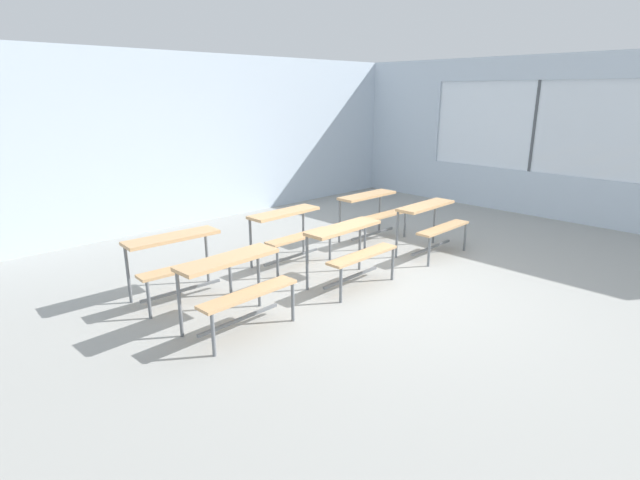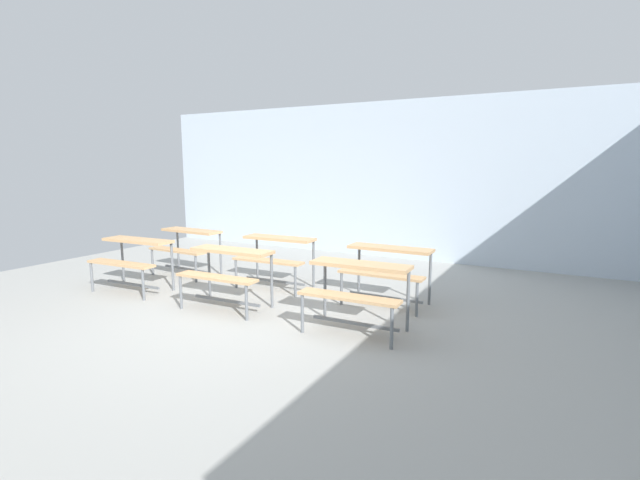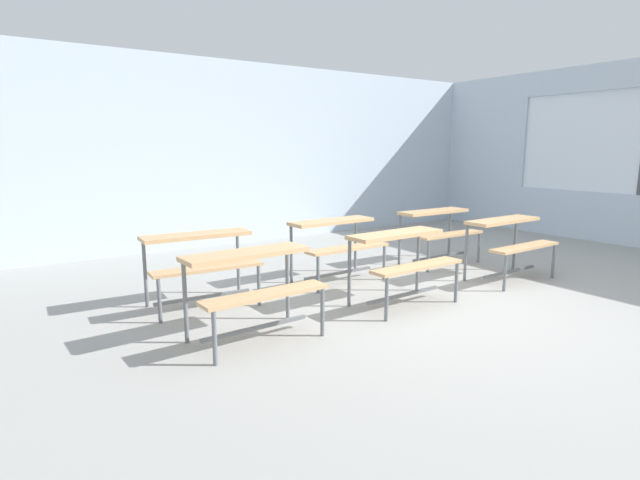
{
  "view_description": "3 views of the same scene",
  "coord_description": "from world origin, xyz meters",
  "px_view_note": "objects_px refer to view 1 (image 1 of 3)",
  "views": [
    {
      "loc": [
        -4.59,
        -3.54,
        2.34
      ],
      "look_at": [
        -0.29,
        0.91,
        0.47
      ],
      "focal_mm": 27.55,
      "sensor_mm": 36.0,
      "label": 1
    },
    {
      "loc": [
        3.41,
        -4.02,
        1.79
      ],
      "look_at": [
        0.56,
        1.25,
        0.81
      ],
      "focal_mm": 25.73,
      "sensor_mm": 36.0,
      "label": 2
    },
    {
      "loc": [
        -3.8,
        -3.3,
        1.6
      ],
      "look_at": [
        -1.2,
        0.56,
        0.74
      ],
      "focal_mm": 28.0,
      "sensor_mm": 36.0,
      "label": 3
    }
  ],
  "objects_px": {
    "desk_bench_r0c1": "(350,242)",
    "desk_bench_r1c0": "(177,252)",
    "desk_bench_r0c0": "(235,277)",
    "desk_bench_r1c1": "(290,225)",
    "desk_bench_r1c2": "(372,206)",
    "desk_bench_r0c2": "(432,217)"
  },
  "relations": [
    {
      "from": "desk_bench_r0c2",
      "to": "desk_bench_r1c1",
      "type": "relative_size",
      "value": 1.0
    },
    {
      "from": "desk_bench_r0c2",
      "to": "desk_bench_r1c0",
      "type": "relative_size",
      "value": 0.99
    },
    {
      "from": "desk_bench_r0c1",
      "to": "desk_bench_r1c2",
      "type": "height_order",
      "value": "same"
    },
    {
      "from": "desk_bench_r0c1",
      "to": "desk_bench_r0c2",
      "type": "xyz_separation_m",
      "value": [
        1.78,
        -0.0,
        0.0
      ]
    },
    {
      "from": "desk_bench_r0c0",
      "to": "desk_bench_r1c1",
      "type": "height_order",
      "value": "same"
    },
    {
      "from": "desk_bench_r1c1",
      "to": "desk_bench_r1c2",
      "type": "bearing_deg",
      "value": -2.68
    },
    {
      "from": "desk_bench_r0c0",
      "to": "desk_bench_r1c0",
      "type": "bearing_deg",
      "value": 89.41
    },
    {
      "from": "desk_bench_r0c0",
      "to": "desk_bench_r1c1",
      "type": "distance_m",
      "value": 2.04
    },
    {
      "from": "desk_bench_r1c1",
      "to": "desk_bench_r1c2",
      "type": "relative_size",
      "value": 1.01
    },
    {
      "from": "desk_bench_r0c0",
      "to": "desk_bench_r0c2",
      "type": "height_order",
      "value": "same"
    },
    {
      "from": "desk_bench_r0c2",
      "to": "desk_bench_r1c1",
      "type": "xyz_separation_m",
      "value": [
        -1.79,
        1.12,
        0.0
      ]
    },
    {
      "from": "desk_bench_r0c1",
      "to": "desk_bench_r1c0",
      "type": "xyz_separation_m",
      "value": [
        -1.75,
        1.09,
        0.0
      ]
    },
    {
      "from": "desk_bench_r0c1",
      "to": "desk_bench_r1c2",
      "type": "xyz_separation_m",
      "value": [
        1.72,
        1.09,
        0.0
      ]
    },
    {
      "from": "desk_bench_r0c2",
      "to": "desk_bench_r1c2",
      "type": "distance_m",
      "value": 1.1
    },
    {
      "from": "desk_bench_r0c0",
      "to": "desk_bench_r0c1",
      "type": "xyz_separation_m",
      "value": [
        1.71,
        0.01,
        0.0
      ]
    },
    {
      "from": "desk_bench_r0c1",
      "to": "desk_bench_r0c0",
      "type": "bearing_deg",
      "value": 178.53
    },
    {
      "from": "desk_bench_r0c1",
      "to": "desk_bench_r1c0",
      "type": "height_order",
      "value": "same"
    },
    {
      "from": "desk_bench_r0c2",
      "to": "desk_bench_r1c0",
      "type": "bearing_deg",
      "value": 161.26
    },
    {
      "from": "desk_bench_r1c1",
      "to": "desk_bench_r1c2",
      "type": "xyz_separation_m",
      "value": [
        1.74,
        -0.03,
        0.0
      ]
    },
    {
      "from": "desk_bench_r1c0",
      "to": "desk_bench_r1c1",
      "type": "xyz_separation_m",
      "value": [
        1.73,
        0.03,
        0.0
      ]
    },
    {
      "from": "desk_bench_r0c1",
      "to": "desk_bench_r0c2",
      "type": "bearing_deg",
      "value": -2.02
    },
    {
      "from": "desk_bench_r0c0",
      "to": "desk_bench_r0c2",
      "type": "distance_m",
      "value": 3.49
    }
  ]
}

